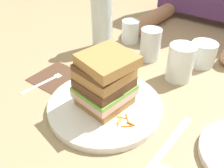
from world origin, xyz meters
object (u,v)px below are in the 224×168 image
(empty_tumbler_0, at_px, (150,44))
(empty_tumbler_2, at_px, (130,32))
(main_plate, at_px, (104,106))
(napkin_dark, at_px, (56,77))
(water_bottle, at_px, (102,17))
(fork, at_px, (49,79))
(empty_tumbler_1, at_px, (203,54))
(sandwich, at_px, (104,81))
(juice_glass, at_px, (180,64))
(knife, at_px, (167,146))

(empty_tumbler_0, xyz_separation_m, empty_tumbler_2, (-0.12, 0.06, -0.01))
(main_plate, relative_size, napkin_dark, 2.17)
(water_bottle, distance_m, empty_tumbler_2, 0.13)
(napkin_dark, bearing_deg, fork, -96.12)
(water_bottle, relative_size, empty_tumbler_1, 3.26)
(sandwich, bearing_deg, juice_glass, 70.56)
(fork, distance_m, water_bottle, 0.27)
(main_plate, relative_size, juice_glass, 2.62)
(main_plate, relative_size, water_bottle, 1.09)
(sandwich, relative_size, empty_tumbler_2, 1.71)
(water_bottle, bearing_deg, empty_tumbler_1, 17.99)
(knife, height_order, empty_tumbler_1, empty_tumbler_1)
(main_plate, height_order, napkin_dark, main_plate)
(napkin_dark, height_order, empty_tumbler_2, empty_tumbler_2)
(fork, bearing_deg, water_bottle, 91.97)
(napkin_dark, xyz_separation_m, water_bottle, (-0.01, 0.22, 0.11))
(empty_tumbler_2, bearing_deg, sandwich, -64.74)
(fork, relative_size, empty_tumbler_1, 2.19)
(fork, xyz_separation_m, empty_tumbler_2, (0.04, 0.34, 0.03))
(sandwich, bearing_deg, empty_tumbler_1, 73.24)
(knife, bearing_deg, napkin_dark, 175.70)
(juice_glass, bearing_deg, napkin_dark, -142.87)
(juice_glass, bearing_deg, empty_tumbler_0, 158.66)
(sandwich, distance_m, empty_tumbler_0, 0.28)
(knife, xyz_separation_m, water_bottle, (-0.38, 0.25, 0.11))
(water_bottle, distance_m, empty_tumbler_0, 0.18)
(main_plate, xyz_separation_m, empty_tumbler_2, (-0.16, 0.34, 0.03))
(fork, bearing_deg, empty_tumbler_0, 60.65)
(main_plate, bearing_deg, water_bottle, 130.65)
(water_bottle, distance_m, empty_tumbler_1, 0.34)
(napkin_dark, distance_m, empty_tumbler_2, 0.32)
(water_bottle, bearing_deg, main_plate, -49.35)
(napkin_dark, height_order, fork, fork)
(empty_tumbler_2, bearing_deg, fork, -96.71)
(fork, relative_size, empty_tumbler_2, 2.12)
(napkin_dark, bearing_deg, empty_tumbler_1, 47.19)
(water_bottle, height_order, empty_tumbler_0, water_bottle)
(main_plate, relative_size, sandwich, 2.02)
(empty_tumbler_0, height_order, empty_tumbler_2, empty_tumbler_0)
(sandwich, relative_size, fork, 0.81)
(fork, height_order, empty_tumbler_2, empty_tumbler_2)
(empty_tumbler_0, bearing_deg, napkin_dark, -121.03)
(juice_glass, xyz_separation_m, empty_tumbler_0, (-0.12, 0.05, 0.00))
(napkin_dark, height_order, water_bottle, water_bottle)
(juice_glass, bearing_deg, empty_tumbler_1, 78.86)
(water_bottle, relative_size, empty_tumbler_0, 2.50)
(knife, bearing_deg, sandwich, 176.83)
(sandwich, bearing_deg, empty_tumbler_2, 115.26)
(napkin_dark, bearing_deg, water_bottle, 92.78)
(sandwich, relative_size, empty_tumbler_0, 1.35)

